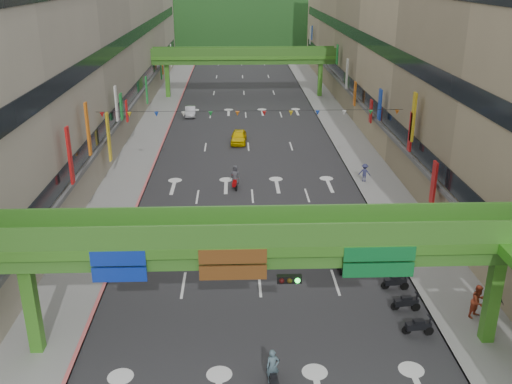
% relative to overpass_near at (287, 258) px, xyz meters
% --- Properties ---
extents(road_slab, '(18.00, 140.00, 0.02)m').
position_rel_overpass_near_xyz_m(road_slab, '(-0.93, 44.62, -5.20)').
color(road_slab, '#28282B').
rests_on(road_slab, ground).
extents(sidewalk_left, '(4.00, 140.00, 0.15)m').
position_rel_overpass_near_xyz_m(sidewalk_left, '(-11.93, 44.62, -5.13)').
color(sidewalk_left, gray).
rests_on(sidewalk_left, ground).
extents(sidewalk_right, '(4.00, 140.00, 0.15)m').
position_rel_overpass_near_xyz_m(sidewalk_right, '(10.07, 44.62, -5.13)').
color(sidewalk_right, gray).
rests_on(sidewalk_right, ground).
extents(curb_left, '(0.20, 140.00, 0.18)m').
position_rel_overpass_near_xyz_m(curb_left, '(-10.03, 44.62, -5.12)').
color(curb_left, '#CC5959').
rests_on(curb_left, ground).
extents(curb_right, '(0.20, 140.00, 0.18)m').
position_rel_overpass_near_xyz_m(curb_right, '(8.17, 44.62, -5.12)').
color(curb_right, gray).
rests_on(curb_right, ground).
extents(building_row_left, '(12.80, 95.00, 19.00)m').
position_rel_overpass_near_xyz_m(building_row_left, '(-19.86, 44.62, 4.25)').
color(building_row_left, '#9E937F').
rests_on(building_row_left, ground).
extents(building_row_right, '(12.80, 95.00, 19.00)m').
position_rel_overpass_near_xyz_m(building_row_right, '(18.00, 44.62, 4.25)').
color(building_row_right, gray).
rests_on(building_row_right, ground).
extents(overpass_near, '(28.00, 12.27, 7.10)m').
position_rel_overpass_near_xyz_m(overpass_near, '(0.00, 0.00, 0.00)').
color(overpass_near, '#4C9E2D').
rests_on(overpass_near, ground).
extents(overpass_far, '(28.00, 2.20, 7.10)m').
position_rel_overpass_near_xyz_m(overpass_far, '(-0.93, 59.62, 0.20)').
color(overpass_far, '#4C9E2D').
rests_on(overpass_far, ground).
extents(hill_left, '(168.00, 140.00, 112.00)m').
position_rel_overpass_near_xyz_m(hill_left, '(-15.93, 154.62, -5.21)').
color(hill_left, '#1C4419').
rests_on(hill_left, ground).
extents(hill_right, '(208.00, 176.00, 128.00)m').
position_rel_overpass_near_xyz_m(hill_right, '(24.07, 174.62, -5.21)').
color(hill_right, '#1C4419').
rests_on(hill_right, ground).
extents(bunting_string, '(26.00, 0.36, 0.47)m').
position_rel_overpass_near_xyz_m(bunting_string, '(-0.93, 24.62, 0.75)').
color(bunting_string, black).
rests_on(bunting_string, ground).
extents(scooter_rider_near, '(0.67, 1.60, 1.97)m').
position_rel_overpass_near_xyz_m(scooter_rider_near, '(-0.75, -2.36, -4.30)').
color(scooter_rider_near, black).
rests_on(scooter_rider_near, ground).
extents(scooter_rider_mid, '(0.79, 1.60, 1.89)m').
position_rel_overpass_near_xyz_m(scooter_rider_mid, '(4.00, 8.08, -4.24)').
color(scooter_rider_mid, black).
rests_on(scooter_rider_mid, ground).
extents(scooter_rider_left, '(1.11, 1.59, 2.14)m').
position_rel_overpass_near_xyz_m(scooter_rider_left, '(-3.40, 10.60, -4.13)').
color(scooter_rider_left, '#9798A0').
rests_on(scooter_rider_left, ground).
extents(scooter_rider_far, '(0.92, 1.60, 2.07)m').
position_rel_overpass_near_xyz_m(scooter_rider_far, '(-2.33, 22.41, -4.15)').
color(scooter_rider_far, '#8E0709').
rests_on(scooter_rider_far, ground).
extents(parked_scooter_row, '(1.60, 7.19, 1.08)m').
position_rel_overpass_near_xyz_m(parked_scooter_row, '(6.87, 4.62, -4.68)').
color(parked_scooter_row, black).
rests_on(parked_scooter_row, ground).
extents(car_silver, '(1.48, 3.76, 1.22)m').
position_rel_overpass_near_xyz_m(car_silver, '(-7.93, 48.27, -4.60)').
color(car_silver, silver).
rests_on(car_silver, ground).
extents(car_yellow, '(1.86, 4.10, 1.37)m').
position_rel_overpass_near_xyz_m(car_yellow, '(-1.92, 36.06, -4.52)').
color(car_yellow, yellow).
rests_on(car_yellow, ground).
extents(pedestrian_red, '(1.14, 1.07, 1.86)m').
position_rel_overpass_near_xyz_m(pedestrian_red, '(10.38, 2.62, -4.28)').
color(pedestrian_red, '#AC3E25').
rests_on(pedestrian_red, ground).
extents(pedestrian_dark, '(0.99, 0.65, 1.57)m').
position_rel_overpass_near_xyz_m(pedestrian_dark, '(11.27, 2.62, -4.42)').
color(pedestrian_dark, '#202229').
rests_on(pedestrian_dark, ground).
extents(pedestrian_blue, '(0.87, 0.73, 1.60)m').
position_rel_overpass_near_xyz_m(pedestrian_blue, '(8.87, 23.41, -4.41)').
color(pedestrian_blue, navy).
rests_on(pedestrian_blue, ground).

